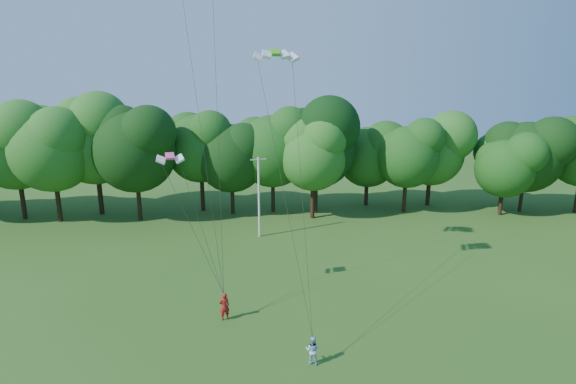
{
  "coord_description": "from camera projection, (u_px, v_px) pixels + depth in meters",
  "views": [
    {
      "loc": [
        1.37,
        -14.07,
        15.09
      ],
      "look_at": [
        2.49,
        13.0,
        8.27
      ],
      "focal_mm": 28.0,
      "sensor_mm": 36.0,
      "label": 1
    }
  ],
  "objects": [
    {
      "name": "kite_flyer_left",
      "position": [
        224.0,
        306.0,
        28.81
      ],
      "size": [
        0.8,
        0.68,
        1.87
      ],
      "primitive_type": "imported",
      "rotation": [
        0.0,
        0.0,
        3.54
      ],
      "color": "#B41917",
      "rests_on": "ground"
    },
    {
      "name": "kite_flyer_right",
      "position": [
        312.0,
        350.0,
        24.39
      ],
      "size": [
        0.93,
        0.82,
        1.6
      ],
      "primitive_type": "imported",
      "rotation": [
        0.0,
        0.0,
        2.82
      ],
      "color": "#A7CBE9",
      "rests_on": "ground"
    },
    {
      "name": "tree_back_east",
      "position": [
        506.0,
        156.0,
        51.9
      ],
      "size": [
        7.17,
        7.17,
        10.43
      ],
      "color": "#362715",
      "rests_on": "ground"
    },
    {
      "name": "kite_pink",
      "position": [
        170.0,
        156.0,
        28.36
      ],
      "size": [
        1.85,
        1.23,
        0.37
      ],
      "rotation": [
        0.0,
        0.0,
        0.26
      ],
      "color": "#EA4180",
      "rests_on": "ground"
    },
    {
      "name": "tree_back_center",
      "position": [
        317.0,
        138.0,
        50.1
      ],
      "size": [
        9.64,
        9.64,
        14.02
      ],
      "color": "#322013",
      "rests_on": "ground"
    },
    {
      "name": "kite_green",
      "position": [
        275.0,
        52.0,
        28.43
      ],
      "size": [
        2.93,
        1.59,
        0.61
      ],
      "rotation": [
        0.0,
        0.0,
        0.13
      ],
      "color": "#41AD1A",
      "rests_on": "ground"
    },
    {
      "name": "utility_pole",
      "position": [
        259.0,
        197.0,
        43.38
      ],
      "size": [
        1.52,
        0.6,
        7.92
      ],
      "rotation": [
        0.0,
        0.0,
        0.34
      ],
      "color": "silver",
      "rests_on": "ground"
    }
  ]
}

